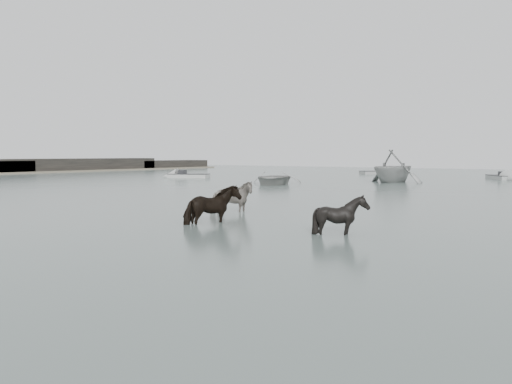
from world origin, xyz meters
TOP-DOWN VIEW (x-y plane):
  - ground at (0.00, 0.00)m, footprint 140.00×140.00m
  - pony_pinto at (-3.57, 3.13)m, footprint 1.95×1.56m
  - pony_dark at (-2.01, 0.26)m, footprint 1.48×1.68m
  - pony_black at (2.35, 0.65)m, footprint 1.41×1.30m
  - rowboat_lead at (-12.36, 19.29)m, footprint 5.63×6.39m
  - rowboat_trail at (-5.90, 26.93)m, footprint 5.55×6.10m
  - skiff_outer at (-24.84, 23.24)m, footprint 5.53×3.58m
  - skiff_mid at (0.34, 37.25)m, footprint 4.06×5.22m
  - skiff_far at (-13.19, 42.58)m, footprint 5.44×6.01m

SIDE VIEW (x-z plane):
  - ground at x=0.00m, z-range 0.00..0.00m
  - skiff_outer at x=-24.84m, z-range 0.00..0.75m
  - skiff_mid at x=0.34m, z-range 0.00..0.75m
  - skiff_far at x=-13.19m, z-range 0.00..0.75m
  - rowboat_lead at x=-12.36m, z-range 0.00..1.10m
  - pony_black at x=2.35m, z-range 0.00..1.38m
  - pony_pinto at x=-3.57m, z-range 0.00..1.50m
  - pony_dark at x=-2.01m, z-range 0.00..1.57m
  - rowboat_trail at x=-5.90m, z-range 0.00..2.77m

